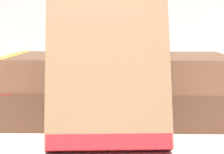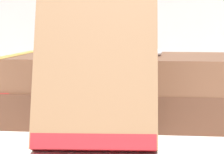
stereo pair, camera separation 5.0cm
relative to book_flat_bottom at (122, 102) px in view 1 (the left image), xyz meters
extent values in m
plane|color=white|center=(-0.01, -0.04, -0.02)|extent=(3.00, 3.00, 0.00)
cube|color=#4C2D1E|center=(0.01, 0.00, 0.00)|extent=(0.25, 0.18, 0.03)
cube|color=#B22323|center=(-0.11, 0.01, 0.00)|extent=(0.02, 0.16, 0.04)
cube|color=brown|center=(0.00, -0.01, 0.03)|extent=(0.24, 0.16, 0.03)
cube|color=olive|center=(-0.11, 0.00, 0.03)|extent=(0.02, 0.14, 0.03)
cube|color=brown|center=(-0.02, -0.12, 0.06)|extent=(0.10, 0.07, 0.16)
cube|color=maroon|center=(-0.02, -0.15, -0.01)|extent=(0.10, 0.02, 0.02)
cylinder|color=silver|center=(0.01, -0.01, 0.05)|extent=(0.04, 0.04, 0.01)
torus|color=silver|center=(0.01, -0.01, 0.05)|extent=(0.05, 0.05, 0.01)
sphere|color=silver|center=(0.01, 0.02, 0.05)|extent=(0.01, 0.01, 0.01)
torus|color=#ADADB2|center=(-0.10, 0.13, -0.02)|extent=(0.05, 0.05, 0.00)
torus|color=#ADADB2|center=(-0.05, 0.13, -0.02)|extent=(0.05, 0.05, 0.00)
cylinder|color=#ADADB2|center=(-0.07, 0.13, -0.02)|extent=(0.02, 0.01, 0.00)
camera|label=1|loc=(-0.04, -0.55, 0.09)|focal=85.00mm
camera|label=2|loc=(0.01, -0.55, 0.09)|focal=85.00mm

